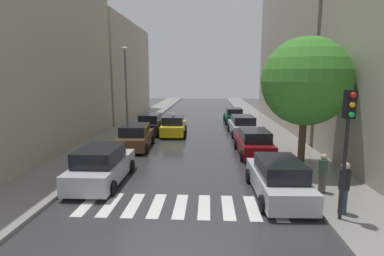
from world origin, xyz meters
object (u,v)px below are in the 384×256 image
Objects in this scene: pedestrian_foreground at (323,172)px; taxi_midroad at (174,126)px; parked_car_right_fourth at (234,116)px; parked_car_left_third at (151,124)px; parked_car_right_nearest at (278,179)px; street_tree_right at (306,82)px; parked_car_right_third at (243,126)px; lamp_post_left at (126,85)px; parked_car_left_second at (136,137)px; pedestrian_near_tree at (344,186)px; parked_car_right_second at (254,143)px; parked_car_left_nearest at (102,166)px; traffic_light_right_corner at (348,127)px.

taxi_midroad is at bearing 55.63° from pedestrian_foreground.
pedestrian_foreground is (2.00, -19.88, 0.27)m from parked_car_right_fourth.
parked_car_left_third is 15.54m from parked_car_right_nearest.
taxi_midroad is at bearing 22.32° from parked_car_right_nearest.
taxi_midroad is at bearing 130.25° from street_tree_right.
parked_car_right_third is at bearing -87.11° from taxi_midroad.
pedestrian_foreground is (9.63, -13.26, 0.21)m from parked_car_left_third.
parked_car_left_third is 0.63× the size of lamp_post_left.
street_tree_right is (9.80, -9.79, 3.81)m from parked_car_left_third.
parked_car_left_second is 13.72m from pedestrian_near_tree.
parked_car_right_second is 6.61m from parked_car_right_third.
parked_car_right_third is (7.82, -0.16, -0.03)m from parked_car_left_third.
parked_car_right_second reaches higher than parked_car_right_fourth.
traffic_light_right_corner is (9.31, -3.42, 2.49)m from parked_car_left_nearest.
parked_car_left_third is 0.66× the size of street_tree_right.
traffic_light_right_corner is (9.37, -15.66, 2.49)m from parked_car_left_third.
parked_car_right_fourth is 12.77m from lamp_post_left.
parked_car_right_nearest is 13.27m from parked_car_right_third.
parked_car_right_second is at bearing 179.56° from parked_car_right_fourth.
parked_car_left_nearest is 20.31m from parked_car_right_fourth.
parked_car_left_nearest reaches higher than parked_car_right_third.
street_tree_right reaches higher than pedestrian_foreground.
parked_car_left_nearest is at bearing 108.52° from pedestrian_foreground.
taxi_midroad is 0.62× the size of lamp_post_left.
parked_car_right_third is 2.98× the size of pedestrian_foreground.
parked_car_right_nearest is 2.58× the size of pedestrian_near_tree.
pedestrian_near_tree is at bearing -91.83° from street_tree_right.
street_tree_right is 1.55× the size of traffic_light_right_corner.
pedestrian_near_tree reaches higher than taxi_midroad.
parked_car_left_nearest is 1.09× the size of parked_car_left_third.
lamp_post_left reaches higher than pedestrian_near_tree.
pedestrian_near_tree is at bearing -155.45° from pedestrian_foreground.
pedestrian_foreground is at bearing -175.47° from parked_car_right_fourth.
street_tree_right reaches higher than taxi_midroad.
parked_car_left_nearest is at bearing -165.89° from street_tree_right.
pedestrian_near_tree is at bearing -169.64° from parked_car_right_second.
parked_car_right_nearest is at bearing 179.29° from parked_car_right_fourth.
parked_car_right_fourth is 0.97× the size of traffic_light_right_corner.
parked_car_left_second is 0.66× the size of lamp_post_left.
parked_car_right_third is at bearing -179.63° from parked_car_right_fourth.
parked_car_right_nearest is 1.14× the size of parked_car_right_fourth.
street_tree_right is at bearing -116.75° from parked_car_left_second.
pedestrian_foreground is at bearing -166.16° from parked_car_right_second.
lamp_post_left is (-11.26, 11.78, 3.18)m from pedestrian_foreground.
parked_car_right_nearest is (7.81, -13.43, -0.04)m from parked_car_left_third.
pedestrian_near_tree is at bearing 60.86° from traffic_light_right_corner.
parked_car_left_third is 0.95× the size of parked_car_right_second.
parked_car_right_fourth is (7.64, 12.06, -0.04)m from parked_car_left_second.
taxi_midroad reaches higher than parked_car_right_third.
lamp_post_left is at bearing 127.82° from traffic_light_right_corner.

